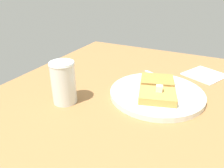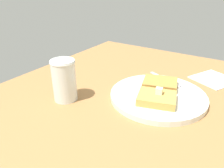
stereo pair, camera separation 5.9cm
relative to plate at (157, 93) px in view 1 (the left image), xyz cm
name	(u,v)px [view 1 (the left image)]	position (x,y,z in cm)	size (l,w,h in cm)	color
table_surface	(169,119)	(-8.02, -5.71, -2.14)	(102.73, 102.73, 2.54)	#A17041
plate	(157,93)	(0.00, 0.00, 0.00)	(26.33, 26.33, 1.49)	silver
toast_slice_left	(157,96)	(-4.31, -1.28, 1.61)	(7.81, 9.54, 1.98)	gold
toast_slice_middle	(157,81)	(4.31, 1.28, 1.61)	(7.81, 9.54, 1.98)	#B4843C
butter_pat_primary	(159,88)	(-3.51, -1.42, 3.43)	(1.66, 1.50, 1.66)	#F9EEC8
fork	(167,79)	(8.68, -0.61, 0.81)	(8.06, 15.11, 0.36)	silver
syrup_jar	(64,84)	(-14.11, 21.27, 4.28)	(6.62, 6.62, 11.33)	#4C1E08
napkin	(205,75)	(21.77, -10.75, -0.72)	(12.23, 11.35, 0.30)	white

